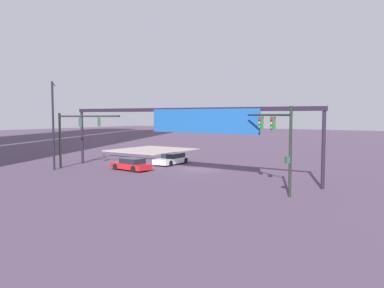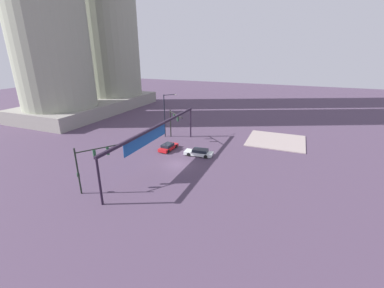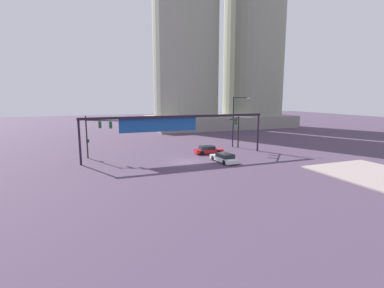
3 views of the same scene
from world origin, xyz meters
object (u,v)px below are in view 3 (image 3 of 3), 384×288
traffic_signal_near_corner (96,130)px  traffic_signal_opposite_side (237,125)px  sedan_car_waiting_far (208,150)px  streetlamp_curved_arm (235,118)px  sedan_car_approaching (224,158)px

traffic_signal_near_corner → traffic_signal_opposite_side: (22.23, -0.55, -0.09)m
traffic_signal_near_corner → traffic_signal_opposite_side: 22.23m
sedan_car_waiting_far → traffic_signal_opposite_side: bearing=21.5°
traffic_signal_opposite_side → streetlamp_curved_arm: size_ratio=0.65×
streetlamp_curved_arm → sedan_car_approaching: bearing=-85.6°
traffic_signal_near_corner → sedan_car_approaching: bearing=6.3°
traffic_signal_near_corner → streetlamp_curved_arm: (23.11, 1.56, 0.98)m
traffic_signal_near_corner → sedan_car_waiting_far: size_ratio=1.37×
traffic_signal_near_corner → sedan_car_approaching: 18.32m
sedan_car_approaching → traffic_signal_near_corner: bearing=58.3°
traffic_signal_near_corner → sedan_car_waiting_far: 16.80m
sedan_car_approaching → sedan_car_waiting_far: same height
traffic_signal_opposite_side → sedan_car_waiting_far: size_ratio=1.27×
traffic_signal_near_corner → traffic_signal_opposite_side: bearing=33.0°
traffic_signal_opposite_side → sedan_car_approaching: (-6.36, -7.91, -3.46)m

